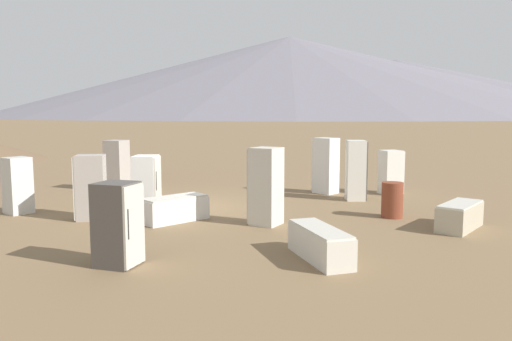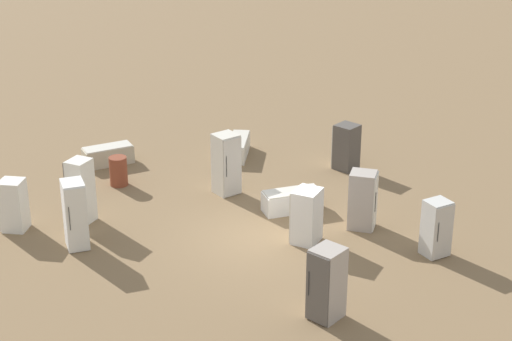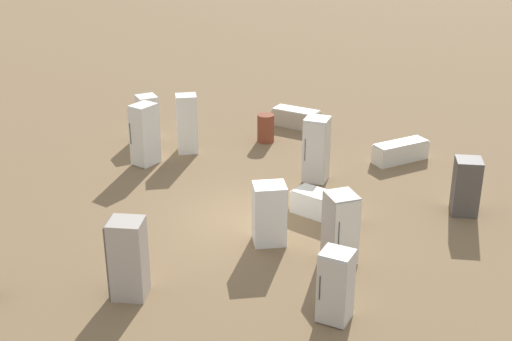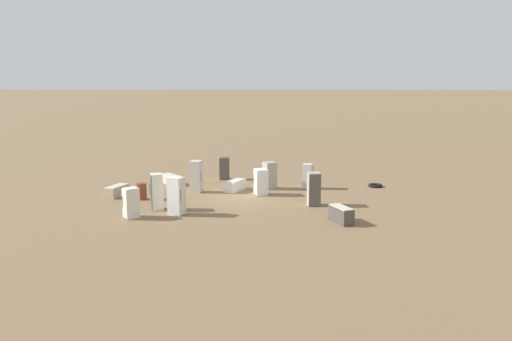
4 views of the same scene
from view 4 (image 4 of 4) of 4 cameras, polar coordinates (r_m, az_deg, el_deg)
ground_plane at (r=28.85m, az=-1.55°, el=-3.07°), size 1000.00×1000.00×0.00m
discarded_fridge_0 at (r=31.24m, az=5.96°, el=-0.66°), size 0.71×0.72×1.55m
discarded_fridge_1 at (r=26.35m, az=-11.30°, el=-2.40°), size 0.81×0.82×1.89m
discarded_fridge_2 at (r=31.02m, az=1.58°, el=-0.57°), size 0.97×0.94×1.68m
discarded_fridge_3 at (r=33.01m, az=-9.64°, el=-1.01°), size 1.67×1.71×0.62m
discarded_fridge_4 at (r=34.13m, az=-3.65°, el=0.25°), size 0.80×0.75×1.53m
discarded_fridge_5 at (r=23.92m, az=9.70°, el=-4.99°), size 1.17×1.53×0.77m
discarded_fridge_6 at (r=30.23m, az=-6.83°, el=-0.69°), size 0.74×0.72×1.91m
discarded_fridge_7 at (r=25.07m, az=-14.10°, el=-3.62°), size 0.91×0.90×1.49m
discarded_fridge_8 at (r=25.17m, az=-9.08°, el=-2.91°), size 0.91×0.79×1.90m
discarded_fridge_9 at (r=30.15m, az=-15.61°, el=-2.26°), size 1.01×1.74×0.63m
discarded_fridge_10 at (r=29.31m, az=0.56°, el=-1.33°), size 0.93×0.97×1.54m
discarded_fridge_11 at (r=30.59m, az=-2.43°, el=-1.72°), size 1.26×1.83×0.64m
discarded_fridge_12 at (r=26.95m, az=6.63°, el=-2.12°), size 0.75×0.84×1.79m
scrap_tire at (r=32.60m, az=13.50°, el=-1.67°), size 0.90×0.90×0.17m
rusty_barrel at (r=28.95m, az=-12.94°, el=-2.33°), size 0.56×0.56×0.94m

